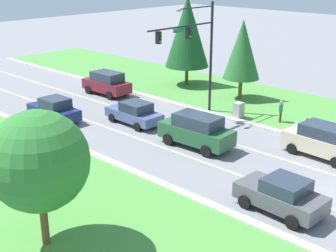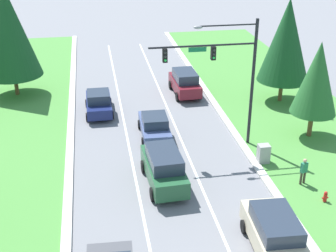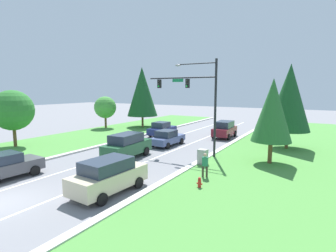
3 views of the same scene
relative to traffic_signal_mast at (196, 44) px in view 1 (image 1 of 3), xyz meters
The scene contains 14 objects.
curb_strip_left 18.41m from the traffic_signal_mast, 124.38° to the right, with size 0.50×90.00×0.15m.
traffic_signal_mast is the anchor object (origin of this frame).
navy_sedan 11.37m from the traffic_signal_mast, 138.87° to the left, with size 2.05×4.40×1.78m.
slate_blue_sedan 6.64m from the traffic_signal_mast, 153.43° to the left, with size 2.10×4.51×1.64m.
burgundy_suv 10.63m from the traffic_signal_mast, 93.15° to the left, with size 2.18×4.61×2.03m.
graphite_sedan 15.28m from the traffic_signal_mast, 123.45° to the right, with size 2.30×4.22×1.71m.
forest_suv 7.49m from the traffic_signal_mast, 138.45° to the right, with size 2.25×4.94×2.13m.
champagne_suv 11.45m from the traffic_signal_mast, 92.74° to the right, with size 2.34×4.73×1.98m.
utility_cabinet 5.89m from the traffic_signal_mast, 54.80° to the right, with size 0.70×0.60×1.25m.
pedestrian 7.81m from the traffic_signal_mast, 59.25° to the right, with size 0.43×0.34×1.69m.
fire_hydrant 9.69m from the traffic_signal_mast, 63.24° to the right, with size 0.34×0.20×0.70m.
conifer_near_right_tree 9.58m from the traffic_signal_mast, 44.86° to the left, with size 4.04×4.04×8.31m.
oak_near_left_tree 18.40m from the traffic_signal_mast, 159.13° to the right, with size 4.05×4.05×5.81m.
conifer_far_right_tree 6.45m from the traffic_signal_mast, ahead, with size 3.05×3.05×6.71m.
Camera 1 is at (-21.46, -7.15, 11.11)m, focal length 50.00 mm.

